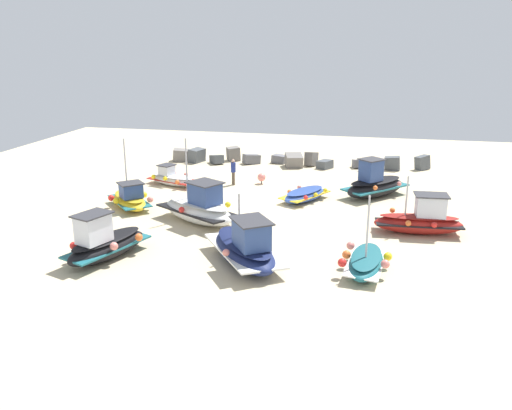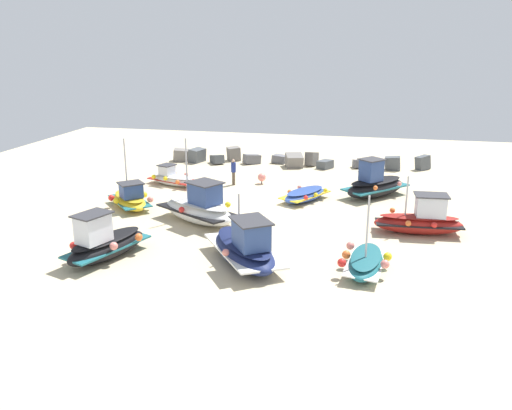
{
  "view_description": "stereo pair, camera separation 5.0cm",
  "coord_description": "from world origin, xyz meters",
  "px_view_note": "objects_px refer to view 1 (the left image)",
  "views": [
    {
      "loc": [
        5.69,
        -27.87,
        8.99
      ],
      "look_at": [
        0.12,
        -2.28,
        0.9
      ],
      "focal_mm": 37.23,
      "sensor_mm": 36.0,
      "label": 1
    },
    {
      "loc": [
        5.73,
        -27.86,
        8.99
      ],
      "look_at": [
        0.12,
        -2.28,
        0.9
      ],
      "focal_mm": 37.23,
      "sensor_mm": 36.0,
      "label": 2
    }
  ],
  "objects_px": {
    "fishing_boat_6": "(130,199)",
    "person_walking": "(233,170)",
    "fishing_boat_0": "(199,208)",
    "fishing_boat_1": "(105,243)",
    "mooring_buoy_0": "(262,177)",
    "fishing_boat_8": "(366,262)",
    "mooring_buoy_1": "(196,194)",
    "fishing_boat_2": "(172,178)",
    "fishing_boat_5": "(245,248)",
    "fishing_boat_3": "(421,220)",
    "fishing_boat_7": "(305,195)",
    "fishing_boat_4": "(375,185)"
  },
  "relations": [
    {
      "from": "fishing_boat_0",
      "to": "fishing_boat_8",
      "type": "bearing_deg",
      "value": 3.68
    },
    {
      "from": "mooring_buoy_0",
      "to": "mooring_buoy_1",
      "type": "bearing_deg",
      "value": -126.05
    },
    {
      "from": "fishing_boat_0",
      "to": "fishing_boat_1",
      "type": "bearing_deg",
      "value": -83.16
    },
    {
      "from": "fishing_boat_0",
      "to": "fishing_boat_2",
      "type": "height_order",
      "value": "fishing_boat_0"
    },
    {
      "from": "fishing_boat_2",
      "to": "fishing_boat_1",
      "type": "bearing_deg",
      "value": 117.87
    },
    {
      "from": "fishing_boat_2",
      "to": "fishing_boat_8",
      "type": "bearing_deg",
      "value": 158.72
    },
    {
      "from": "fishing_boat_5",
      "to": "mooring_buoy_0",
      "type": "xyz_separation_m",
      "value": [
        -1.99,
        13.02,
        -0.27
      ]
    },
    {
      "from": "mooring_buoy_0",
      "to": "fishing_boat_4",
      "type": "bearing_deg",
      "value": -11.82
    },
    {
      "from": "fishing_boat_3",
      "to": "fishing_boat_1",
      "type": "bearing_deg",
      "value": -159.1
    },
    {
      "from": "fishing_boat_8",
      "to": "person_walking",
      "type": "bearing_deg",
      "value": 42.85
    },
    {
      "from": "fishing_boat_2",
      "to": "mooring_buoy_0",
      "type": "distance_m",
      "value": 5.85
    },
    {
      "from": "fishing_boat_8",
      "to": "mooring_buoy_0",
      "type": "bearing_deg",
      "value": 35.72
    },
    {
      "from": "fishing_boat_6",
      "to": "fishing_boat_7",
      "type": "distance_m",
      "value": 10.08
    },
    {
      "from": "fishing_boat_2",
      "to": "fishing_boat_5",
      "type": "distance_m",
      "value": 13.83
    },
    {
      "from": "fishing_boat_4",
      "to": "person_walking",
      "type": "xyz_separation_m",
      "value": [
        -9.03,
        0.87,
        0.24
      ]
    },
    {
      "from": "fishing_boat_8",
      "to": "mooring_buoy_1",
      "type": "height_order",
      "value": "fishing_boat_8"
    },
    {
      "from": "fishing_boat_0",
      "to": "mooring_buoy_1",
      "type": "xyz_separation_m",
      "value": [
        -1.54,
        4.04,
        -0.43
      ]
    },
    {
      "from": "fishing_boat_0",
      "to": "fishing_boat_8",
      "type": "height_order",
      "value": "fishing_boat_0"
    },
    {
      "from": "fishing_boat_7",
      "to": "fishing_boat_8",
      "type": "bearing_deg",
      "value": 51.13
    },
    {
      "from": "fishing_boat_3",
      "to": "fishing_boat_7",
      "type": "distance_m",
      "value": 7.59
    },
    {
      "from": "fishing_boat_0",
      "to": "fishing_boat_6",
      "type": "xyz_separation_m",
      "value": [
        -4.6,
        1.56,
        -0.23
      ]
    },
    {
      "from": "fishing_boat_5",
      "to": "mooring_buoy_0",
      "type": "distance_m",
      "value": 13.17
    },
    {
      "from": "person_walking",
      "to": "mooring_buoy_0",
      "type": "distance_m",
      "value": 1.94
    },
    {
      "from": "fishing_boat_2",
      "to": "fishing_boat_3",
      "type": "distance_m",
      "value": 16.33
    },
    {
      "from": "fishing_boat_1",
      "to": "fishing_boat_3",
      "type": "height_order",
      "value": "fishing_boat_3"
    },
    {
      "from": "fishing_boat_0",
      "to": "fishing_boat_1",
      "type": "relative_size",
      "value": 1.16
    },
    {
      "from": "mooring_buoy_1",
      "to": "fishing_boat_0",
      "type": "bearing_deg",
      "value": -69.09
    },
    {
      "from": "fishing_boat_0",
      "to": "fishing_boat_5",
      "type": "height_order",
      "value": "fishing_boat_0"
    },
    {
      "from": "fishing_boat_4",
      "to": "mooring_buoy_0",
      "type": "distance_m",
      "value": 7.44
    },
    {
      "from": "fishing_boat_4",
      "to": "person_walking",
      "type": "bearing_deg",
      "value": -52.65
    },
    {
      "from": "mooring_buoy_1",
      "to": "fishing_boat_8",
      "type": "bearing_deg",
      "value": -39.79
    },
    {
      "from": "person_walking",
      "to": "mooring_buoy_1",
      "type": "distance_m",
      "value": 3.93
    },
    {
      "from": "fishing_boat_7",
      "to": "mooring_buoy_0",
      "type": "xyz_separation_m",
      "value": [
        -3.28,
        3.27,
        0.07
      ]
    },
    {
      "from": "fishing_boat_3",
      "to": "fishing_boat_4",
      "type": "xyz_separation_m",
      "value": [
        -2.2,
        6.11,
        0.06
      ]
    },
    {
      "from": "fishing_boat_2",
      "to": "fishing_boat_3",
      "type": "xyz_separation_m",
      "value": [
        15.14,
        -6.13,
        0.25
      ]
    },
    {
      "from": "fishing_boat_2",
      "to": "person_walking",
      "type": "height_order",
      "value": "person_walking"
    },
    {
      "from": "fishing_boat_1",
      "to": "fishing_boat_8",
      "type": "bearing_deg",
      "value": 116.1
    },
    {
      "from": "fishing_boat_6",
      "to": "mooring_buoy_0",
      "type": "distance_m",
      "value": 9.15
    },
    {
      "from": "fishing_boat_6",
      "to": "person_walking",
      "type": "height_order",
      "value": "fishing_boat_6"
    },
    {
      "from": "fishing_boat_0",
      "to": "mooring_buoy_1",
      "type": "bearing_deg",
      "value": 141.64
    },
    {
      "from": "fishing_boat_1",
      "to": "fishing_boat_8",
      "type": "height_order",
      "value": "fishing_boat_8"
    },
    {
      "from": "fishing_boat_4",
      "to": "fishing_boat_6",
      "type": "height_order",
      "value": "fishing_boat_6"
    },
    {
      "from": "fishing_boat_2",
      "to": "fishing_boat_6",
      "type": "bearing_deg",
      "value": 104.61
    },
    {
      "from": "mooring_buoy_0",
      "to": "fishing_boat_5",
      "type": "bearing_deg",
      "value": -81.29
    },
    {
      "from": "fishing_boat_8",
      "to": "mooring_buoy_0",
      "type": "height_order",
      "value": "fishing_boat_8"
    },
    {
      "from": "fishing_boat_4",
      "to": "fishing_boat_7",
      "type": "distance_m",
      "value": 4.38
    },
    {
      "from": "fishing_boat_7",
      "to": "mooring_buoy_1",
      "type": "xyz_separation_m",
      "value": [
        -6.39,
        -1.01,
        -0.04
      ]
    },
    {
      "from": "fishing_boat_0",
      "to": "person_walking",
      "type": "xyz_separation_m",
      "value": [
        -0.18,
        7.67,
        0.22
      ]
    },
    {
      "from": "fishing_boat_8",
      "to": "mooring_buoy_1",
      "type": "distance_m",
      "value": 13.13
    },
    {
      "from": "fishing_boat_6",
      "to": "person_walking",
      "type": "xyz_separation_m",
      "value": [
        4.43,
        6.11,
        0.45
      ]
    }
  ]
}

